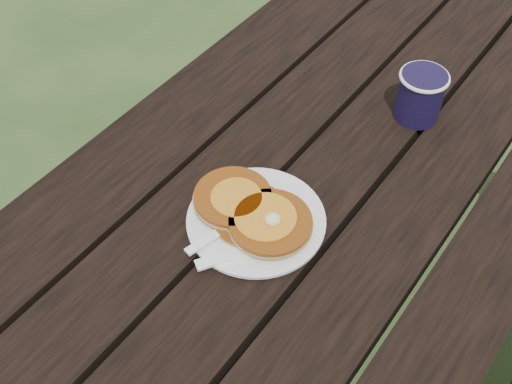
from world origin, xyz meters
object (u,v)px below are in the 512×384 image
Objects in this scene: coffee_cup at (421,93)px; pancake_stack at (252,212)px; plate at (256,221)px; picnic_table at (324,280)px.

pancake_stack is at bearing -103.97° from coffee_cup.
pancake_stack is 0.41m from coffee_cup.
coffee_cup is (0.09, 0.40, 0.05)m from plate.
plate is at bearing 7.85° from pancake_stack.
plate is 0.02m from pancake_stack.
coffee_cup reaches higher than pancake_stack.
pancake_stack is (-0.01, -0.00, 0.02)m from plate.
picnic_table is at bearing 77.65° from plate.
pancake_stack reaches higher than picnic_table.
pancake_stack is 2.19× the size of coffee_cup.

